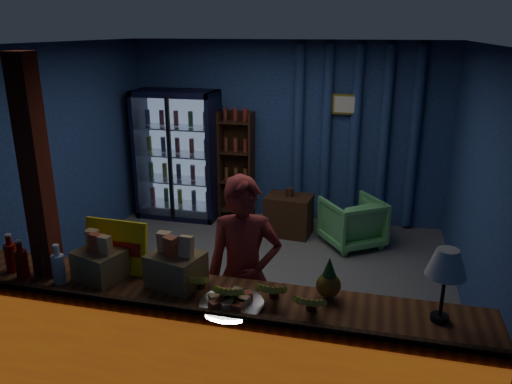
{
  "coord_description": "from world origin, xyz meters",
  "views": [
    {
      "loc": [
        1.33,
        -4.86,
        2.74
      ],
      "look_at": [
        0.16,
        -0.2,
        1.16
      ],
      "focal_mm": 35.0,
      "sensor_mm": 36.0,
      "label": 1
    }
  ],
  "objects_px": {
    "green_chair": "(352,222)",
    "table_lamp": "(446,266)",
    "pastry_tray": "(232,303)",
    "shopkeeper": "(244,276)"
  },
  "relations": [
    {
      "from": "green_chair",
      "to": "table_lamp",
      "type": "relative_size",
      "value": 1.42
    },
    {
      "from": "pastry_tray",
      "to": "shopkeeper",
      "type": "bearing_deg",
      "value": 97.91
    },
    {
      "from": "green_chair",
      "to": "pastry_tray",
      "type": "xyz_separation_m",
      "value": [
        -0.63,
        -3.37,
        0.65
      ]
    },
    {
      "from": "shopkeeper",
      "to": "table_lamp",
      "type": "height_order",
      "value": "shopkeeper"
    },
    {
      "from": "table_lamp",
      "to": "shopkeeper",
      "type": "bearing_deg",
      "value": 161.21
    },
    {
      "from": "pastry_tray",
      "to": "table_lamp",
      "type": "bearing_deg",
      "value": 6.51
    },
    {
      "from": "pastry_tray",
      "to": "table_lamp",
      "type": "xyz_separation_m",
      "value": [
        1.35,
        0.15,
        0.37
      ]
    },
    {
      "from": "green_chair",
      "to": "table_lamp",
      "type": "xyz_separation_m",
      "value": [
        0.72,
        -3.22,
        1.02
      ]
    },
    {
      "from": "green_chair",
      "to": "pastry_tray",
      "type": "height_order",
      "value": "pastry_tray"
    },
    {
      "from": "pastry_tray",
      "to": "green_chair",
      "type": "bearing_deg",
      "value": 79.42
    }
  ]
}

